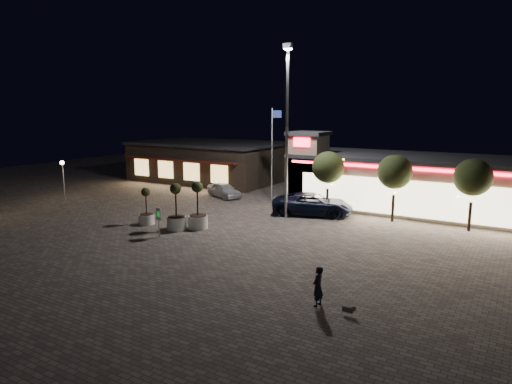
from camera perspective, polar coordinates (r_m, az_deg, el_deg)
The scene contains 17 objects.
ground at distance 28.30m, azimuth -7.45°, elevation -6.00°, with size 90.00×90.00×0.00m, color #71655C.
retail_building at distance 38.15m, azimuth 19.40°, elevation 1.14°, with size 20.40×8.40×6.10m.
restaurant_building at distance 51.85m, azimuth -5.87°, elevation 3.90°, with size 16.40×11.00×4.30m.
floodlight_pole at distance 32.82m, azimuth 3.89°, elevation 8.74°, with size 0.60×0.40×12.38m.
flagpole at distance 39.19m, azimuth 2.13°, elevation 5.68°, with size 0.95×0.10×8.00m.
lamp_post_west at distance 43.49m, azimuth -23.00°, elevation 2.29°, with size 0.36×0.36×3.48m.
string_tree_a at distance 34.97m, azimuth 9.00°, elevation 3.05°, with size 2.42×2.42×4.79m.
string_tree_b at distance 33.43m, azimuth 16.96°, elevation 2.39°, with size 2.42×2.42×4.79m.
string_tree_c at distance 32.58m, azimuth 25.50°, elevation 1.64°, with size 2.42×2.42×4.79m.
pickup_truck at distance 34.76m, azimuth 7.07°, elevation -1.51°, with size 2.77×6.00×1.67m, color black.
white_sedan at distance 41.51m, azimuth -4.03°, elevation 0.26°, with size 1.61×3.99×1.36m, color silver.
pedestrian at distance 19.02m, azimuth 7.74°, elevation -11.63°, with size 0.61×0.40×1.66m, color black.
dog at distance 18.59m, azimuth 11.64°, elevation -14.13°, with size 0.53×0.19×0.29m.
planter_left at distance 32.55m, azimuth -13.52°, elevation -2.58°, with size 1.06×1.06×2.60m.
planter_mid at distance 30.73m, azimuth -9.93°, elevation -2.89°, with size 1.28×1.28×3.14m.
planter_right at distance 30.79m, azimuth -7.29°, elevation -2.74°, with size 1.31×1.31×3.22m.
valet_sign at distance 29.03m, azimuth -12.06°, elevation -3.04°, with size 0.60×0.27×1.88m.
Camera 1 is at (17.06, -21.15, 7.91)m, focal length 32.00 mm.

